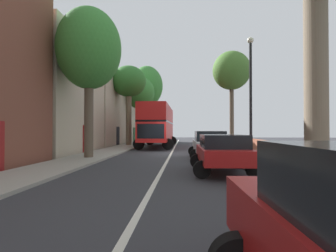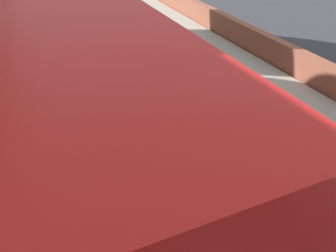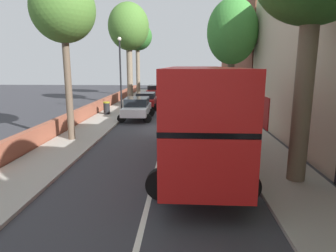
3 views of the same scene
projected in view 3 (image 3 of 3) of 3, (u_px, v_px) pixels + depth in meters
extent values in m
plane|color=#333338|center=(167.00, 128.00, 19.59)|extent=(84.00, 84.00, 0.00)
cube|color=silver|center=(167.00, 128.00, 19.59)|extent=(0.16, 54.00, 0.01)
cube|color=#9E998E|center=(241.00, 128.00, 19.33)|extent=(2.60, 60.00, 0.12)
cube|color=#9E998E|center=(95.00, 127.00, 19.82)|extent=(2.60, 60.00, 0.12)
cube|color=brown|center=(242.00, 57.00, 36.89)|extent=(4.00, 9.22, 10.23)
cube|color=#194C23|center=(225.00, 89.00, 37.82)|extent=(0.08, 1.10, 2.10)
cube|color=brown|center=(263.00, 54.00, 27.50)|extent=(4.00, 9.22, 10.31)
cube|color=maroon|center=(239.00, 97.00, 28.44)|extent=(0.08, 1.10, 2.10)
cube|color=beige|center=(303.00, 60.00, 18.26)|extent=(4.00, 9.22, 8.85)
cube|color=maroon|center=(266.00, 114.00, 19.05)|extent=(0.08, 1.10, 2.10)
cube|color=brown|center=(72.00, 120.00, 19.80)|extent=(0.36, 54.00, 1.03)
cube|color=red|center=(198.00, 127.00, 12.45)|extent=(2.58, 10.78, 1.70)
cube|color=black|center=(199.00, 106.00, 12.26)|extent=(2.60, 10.67, 0.16)
cube|color=red|center=(199.00, 86.00, 12.09)|extent=(2.58, 10.78, 1.50)
cube|color=black|center=(194.00, 107.00, 17.67)|extent=(2.20, 0.08, 1.19)
cylinder|color=black|center=(172.00, 132.00, 16.31)|extent=(1.00, 0.31, 1.00)
cylinder|color=black|center=(218.00, 132.00, 16.17)|extent=(1.00, 0.31, 1.00)
cylinder|color=black|center=(162.00, 184.00, 9.16)|extent=(1.00, 0.31, 1.00)
cylinder|color=black|center=(244.00, 186.00, 9.01)|extent=(1.00, 0.31, 1.00)
cube|color=#AD1919|center=(146.00, 101.00, 28.06)|extent=(1.91, 4.08, 0.55)
cube|color=black|center=(146.00, 95.00, 28.15)|extent=(1.73, 2.25, 0.52)
cylinder|color=black|center=(155.00, 107.00, 26.89)|extent=(0.64, 0.23, 0.64)
cylinder|color=black|center=(134.00, 107.00, 26.95)|extent=(0.64, 0.23, 0.64)
cylinder|color=black|center=(157.00, 104.00, 29.35)|extent=(0.64, 0.23, 0.64)
cylinder|color=black|center=(138.00, 104.00, 29.41)|extent=(0.64, 0.23, 0.64)
cube|color=#AD1919|center=(155.00, 92.00, 36.92)|extent=(1.97, 3.99, 0.64)
cube|color=black|center=(155.00, 87.00, 37.00)|extent=(1.76, 2.22, 0.52)
cylinder|color=black|center=(162.00, 97.00, 35.82)|extent=(0.65, 0.24, 0.64)
cylinder|color=black|center=(147.00, 97.00, 35.85)|extent=(0.65, 0.24, 0.64)
cylinder|color=black|center=(163.00, 95.00, 38.20)|extent=(0.65, 0.24, 0.64)
cylinder|color=black|center=(148.00, 95.00, 38.23)|extent=(0.65, 0.24, 0.64)
cube|color=silver|center=(137.00, 110.00, 22.59)|extent=(1.90, 4.29, 0.59)
cube|color=black|center=(137.00, 102.00, 22.68)|extent=(1.73, 2.37, 0.60)
cylinder|color=black|center=(147.00, 119.00, 21.36)|extent=(0.64, 0.23, 0.64)
cylinder|color=black|center=(122.00, 118.00, 21.42)|extent=(0.64, 0.23, 0.64)
cylinder|color=black|center=(151.00, 113.00, 23.94)|extent=(0.64, 0.23, 0.64)
cylinder|color=black|center=(128.00, 113.00, 24.01)|extent=(0.64, 0.23, 0.64)
cylinder|color=brown|center=(303.00, 96.00, 9.94)|extent=(0.61, 0.61, 6.02)
cylinder|color=#7A6B56|center=(130.00, 71.00, 30.81)|extent=(0.61, 0.61, 6.83)
ellipsoid|color=#47752D|center=(129.00, 26.00, 29.90)|extent=(4.16, 4.16, 4.76)
cylinder|color=#7A6B56|center=(138.00, 70.00, 39.37)|extent=(0.51, 0.51, 6.74)
ellipsoid|color=#2D6B28|center=(137.00, 36.00, 38.49)|extent=(3.86, 3.86, 3.64)
cylinder|color=brown|center=(230.00, 81.00, 22.81)|extent=(0.53, 0.53, 5.54)
ellipsoid|color=#387F33|center=(232.00, 32.00, 22.05)|extent=(3.81, 3.81, 4.87)
cylinder|color=brown|center=(68.00, 85.00, 15.64)|extent=(0.37, 0.37, 5.99)
ellipsoid|color=#47752D|center=(63.00, 9.00, 14.86)|extent=(3.27, 3.27, 3.36)
cylinder|color=black|center=(121.00, 77.00, 25.05)|extent=(0.14, 0.14, 6.00)
sphere|color=silver|center=(119.00, 39.00, 24.41)|extent=(0.32, 0.32, 0.32)
cylinder|color=black|center=(107.00, 109.00, 24.40)|extent=(0.52, 0.52, 0.93)
cylinder|color=olive|center=(106.00, 102.00, 24.29)|extent=(0.55, 0.55, 0.10)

